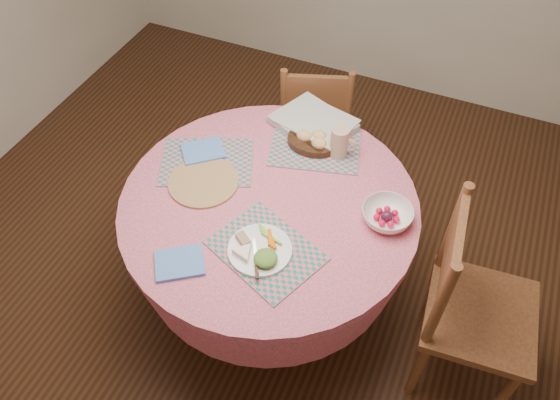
{
  "coord_description": "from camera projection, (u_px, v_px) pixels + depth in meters",
  "views": [
    {
      "loc": [
        0.63,
        -1.33,
        2.44
      ],
      "look_at": [
        0.05,
        0.0,
        0.78
      ],
      "focal_mm": 35.0,
      "sensor_mm": 36.0,
      "label": 1
    }
  ],
  "objects": [
    {
      "name": "chair_back",
      "position": [
        315.0,
        121.0,
        3.02
      ],
      "size": [
        0.51,
        0.5,
        0.87
      ],
      "rotation": [
        0.0,
        0.0,
        3.48
      ],
      "color": "brown",
      "rests_on": "ground"
    },
    {
      "name": "napkin_near",
      "position": [
        180.0,
        263.0,
        2.03
      ],
      "size": [
        0.23,
        0.22,
        0.01
      ],
      "primitive_type": "cube",
      "rotation": [
        0.0,
        0.0,
        0.61
      ],
      "color": "#507FCE",
      "rests_on": "dining_table"
    },
    {
      "name": "placemat_front",
      "position": [
        266.0,
        250.0,
        2.08
      ],
      "size": [
        0.48,
        0.43,
        0.01
      ],
      "primitive_type": "cube",
      "rotation": [
        0.0,
        0.0,
        -0.39
      ],
      "color": "#167D71",
      "rests_on": "dining_table"
    },
    {
      "name": "ground",
      "position": [
        271.0,
        297.0,
        2.81
      ],
      "size": [
        4.0,
        4.0,
        0.0
      ],
      "primitive_type": "plane",
      "color": "#331C0F",
      "rests_on": "ground"
    },
    {
      "name": "wicker_trivet",
      "position": [
        203.0,
        182.0,
        2.31
      ],
      "size": [
        0.3,
        0.3,
        0.01
      ],
      "primitive_type": "cylinder",
      "color": "#976341",
      "rests_on": "dining_table"
    },
    {
      "name": "chair_right",
      "position": [
        469.0,
        305.0,
        2.19
      ],
      "size": [
        0.47,
        0.49,
        0.98
      ],
      "rotation": [
        0.0,
        0.0,
        1.65
      ],
      "color": "brown",
      "rests_on": "ground"
    },
    {
      "name": "latte_mug",
      "position": [
        340.0,
        142.0,
        2.36
      ],
      "size": [
        0.12,
        0.08,
        0.14
      ],
      "color": "tan",
      "rests_on": "placemat_back"
    },
    {
      "name": "placemat_back",
      "position": [
        315.0,
        147.0,
        2.45
      ],
      "size": [
        0.46,
        0.39,
        0.01
      ],
      "primitive_type": "cube",
      "rotation": [
        0.0,
        0.0,
        0.26
      ],
      "color": "#167D71",
      "rests_on": "dining_table"
    },
    {
      "name": "bread_bowl",
      "position": [
        313.0,
        141.0,
        2.44
      ],
      "size": [
        0.23,
        0.23,
        0.08
      ],
      "color": "black",
      "rests_on": "placemat_back"
    },
    {
      "name": "napkin_far",
      "position": [
        203.0,
        151.0,
        2.42
      ],
      "size": [
        0.23,
        0.22,
        0.01
      ],
      "primitive_type": "cube",
      "rotation": [
        0.0,
        0.0,
        0.7
      ],
      "color": "#507FCE",
      "rests_on": "placemat_left"
    },
    {
      "name": "fruit_bowl",
      "position": [
        387.0,
        215.0,
        2.15
      ],
      "size": [
        0.21,
        0.21,
        0.06
      ],
      "rotation": [
        0.0,
        0.0,
        0.04
      ],
      "color": "white",
      "rests_on": "dining_table"
    },
    {
      "name": "dinner_plate",
      "position": [
        261.0,
        250.0,
        2.05
      ],
      "size": [
        0.25,
        0.25,
        0.05
      ],
      "rotation": [
        0.0,
        0.0,
        -0.61
      ],
      "color": "white",
      "rests_on": "placemat_front"
    },
    {
      "name": "newspaper_stack",
      "position": [
        314.0,
        123.0,
        2.52
      ],
      "size": [
        0.42,
        0.38,
        0.04
      ],
      "rotation": [
        0.0,
        0.0,
        -0.41
      ],
      "color": "silver",
      "rests_on": "dining_table"
    },
    {
      "name": "placemat_left",
      "position": [
        207.0,
        162.0,
        2.39
      ],
      "size": [
        0.49,
        0.43,
        0.01
      ],
      "primitive_type": "cube",
      "rotation": [
        0.0,
        0.0,
        0.4
      ],
      "color": "#167D71",
      "rests_on": "dining_table"
    },
    {
      "name": "dining_table",
      "position": [
        270.0,
        230.0,
        2.39
      ],
      "size": [
        1.24,
        1.24,
        0.75
      ],
      "color": "#E46A73",
      "rests_on": "ground"
    }
  ]
}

